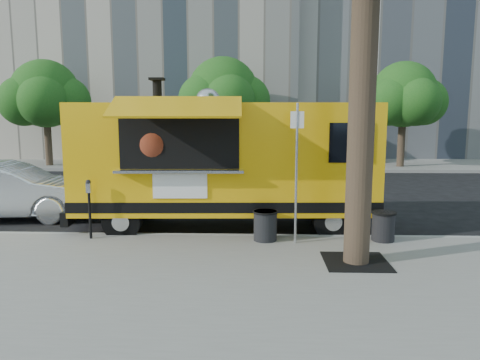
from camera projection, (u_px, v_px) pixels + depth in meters
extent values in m
plane|color=black|center=(228.00, 231.00, 11.74)|extent=(120.00, 120.00, 0.00)
cube|color=gray|center=(214.00, 288.00, 7.78)|extent=(60.00, 6.00, 0.15)
cube|color=#999993|center=(226.00, 238.00, 10.81)|extent=(60.00, 0.14, 0.16)
cube|color=gray|center=(243.00, 165.00, 25.07)|extent=(60.00, 5.00, 0.15)
cube|color=#9E9894|center=(419.00, 8.00, 32.55)|extent=(20.00, 14.00, 20.00)
cylinder|color=#33261C|center=(363.00, 88.00, 8.37)|extent=(0.48, 0.48, 6.50)
cube|color=black|center=(356.00, 262.00, 8.86)|extent=(1.20, 1.20, 0.02)
cylinder|color=#33261C|center=(48.00, 140.00, 24.02)|extent=(0.36, 0.36, 2.60)
sphere|color=#144C14|center=(45.00, 94.00, 23.66)|extent=(3.42, 3.42, 3.42)
cylinder|color=#33261C|center=(223.00, 140.00, 24.10)|extent=(0.36, 0.36, 2.60)
sphere|color=#144C14|center=(223.00, 93.00, 23.74)|extent=(3.60, 3.60, 3.60)
cylinder|color=#33261C|center=(401.00, 141.00, 23.50)|extent=(0.36, 0.36, 2.60)
sphere|color=#144C14|center=(404.00, 94.00, 23.16)|extent=(3.24, 3.24, 3.24)
cylinder|color=silver|center=(296.00, 174.00, 9.91)|extent=(0.06, 0.06, 3.00)
cube|color=white|center=(297.00, 120.00, 9.73)|extent=(0.28, 0.02, 0.35)
cylinder|color=black|center=(90.00, 215.00, 10.41)|extent=(0.06, 0.06, 1.05)
cube|color=silver|center=(89.00, 188.00, 10.31)|extent=(0.10, 0.08, 0.22)
sphere|color=black|center=(88.00, 182.00, 10.29)|extent=(0.11, 0.11, 0.11)
cube|color=#F8B50C|center=(226.00, 156.00, 11.66)|extent=(7.31, 2.72, 2.61)
cube|color=black|center=(226.00, 198.00, 11.82)|extent=(7.33, 2.75, 0.24)
cube|color=black|center=(371.00, 209.00, 11.88)|extent=(0.27, 2.33, 0.33)
cube|color=black|center=(81.00, 210.00, 11.85)|extent=(0.27, 2.33, 0.33)
cube|color=black|center=(372.00, 139.00, 11.61)|extent=(0.13, 1.96, 1.06)
cylinder|color=black|center=(332.00, 221.00, 10.87)|extent=(0.90, 0.35, 0.89)
cylinder|color=black|center=(317.00, 203.00, 12.89)|extent=(0.90, 0.35, 0.89)
cylinder|color=black|center=(122.00, 221.00, 10.85)|extent=(0.90, 0.35, 0.89)
cylinder|color=black|center=(140.00, 204.00, 12.87)|extent=(0.90, 0.35, 0.89)
cube|color=black|center=(180.00, 143.00, 10.44)|extent=(2.67, 0.28, 1.17)
cube|color=silver|center=(179.00, 171.00, 10.38)|extent=(2.88, 0.46, 0.06)
cube|color=#F8B50C|center=(175.00, 107.00, 9.76)|extent=(2.81, 1.16, 0.46)
cube|color=white|center=(180.00, 186.00, 10.51)|extent=(1.22, 0.09, 0.56)
cylinder|color=black|center=(157.00, 92.00, 11.41)|extent=(0.22, 0.22, 0.61)
sphere|color=silver|center=(208.00, 101.00, 11.67)|extent=(0.62, 0.62, 0.62)
sphere|color=#983C21|center=(155.00, 144.00, 10.73)|extent=(0.93, 0.93, 0.93)
cylinder|color=#FF590C|center=(153.00, 150.00, 10.53)|extent=(0.38, 0.15, 0.38)
imported|color=silver|center=(7.00, 191.00, 12.87)|extent=(4.94, 2.18, 1.58)
cylinder|color=black|center=(265.00, 226.00, 10.29)|extent=(0.51, 0.51, 0.66)
cylinder|color=black|center=(265.00, 212.00, 10.24)|extent=(0.55, 0.55, 0.04)
cylinder|color=black|center=(383.00, 226.00, 10.26)|extent=(0.49, 0.49, 0.65)
cylinder|color=black|center=(384.00, 213.00, 10.22)|extent=(0.54, 0.54, 0.04)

